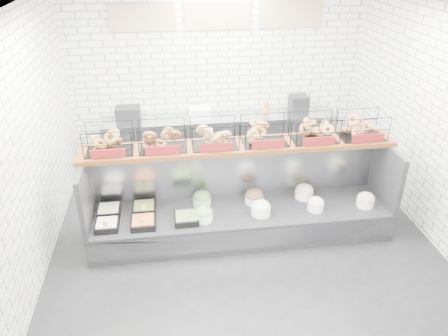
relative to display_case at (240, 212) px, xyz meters
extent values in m
plane|color=black|center=(0.01, -0.34, -0.33)|extent=(5.50, 5.50, 0.00)
cube|color=white|center=(0.01, 2.41, 1.17)|extent=(5.00, 0.02, 3.00)
cube|color=white|center=(-2.49, -0.34, 1.17)|extent=(0.02, 5.50, 3.00)
cube|color=white|center=(2.51, -0.34, 1.17)|extent=(0.02, 5.50, 3.00)
cube|color=white|center=(0.01, -0.34, 2.67)|extent=(5.00, 5.50, 0.02)
cube|color=#CAB88C|center=(-1.19, 2.38, 2.17)|extent=(1.05, 0.03, 0.42)
cube|color=#CAB88C|center=(0.01, 2.38, 2.17)|extent=(1.05, 0.03, 0.42)
cube|color=#CAB88C|center=(1.21, 2.38, 2.17)|extent=(1.05, 0.03, 0.42)
cube|color=black|center=(0.01, -0.04, -0.13)|extent=(4.00, 0.90, 0.40)
cube|color=#93969B|center=(0.01, -0.48, -0.11)|extent=(4.00, 0.03, 0.28)
cube|color=#93969B|center=(0.01, 0.37, 0.47)|extent=(4.00, 0.08, 0.80)
cube|color=black|center=(-1.96, -0.04, 0.47)|extent=(0.06, 0.90, 0.80)
cube|color=black|center=(1.98, -0.04, 0.47)|extent=(0.06, 0.90, 0.80)
cube|color=black|center=(-1.73, -0.24, 0.11)|extent=(0.29, 0.29, 0.08)
cube|color=silver|center=(-1.73, -0.24, 0.15)|extent=(0.25, 0.25, 0.04)
cube|color=#DEDC4D|center=(-1.73, -0.34, 0.20)|extent=(0.06, 0.01, 0.08)
cube|color=black|center=(-1.74, 0.09, 0.11)|extent=(0.30, 0.30, 0.08)
cube|color=silver|center=(-1.74, 0.09, 0.15)|extent=(0.25, 0.25, 0.04)
cube|color=#DEDC4D|center=(-1.74, -0.01, 0.20)|extent=(0.06, 0.01, 0.08)
cube|color=black|center=(-1.28, -0.24, 0.11)|extent=(0.31, 0.31, 0.08)
cube|color=orange|center=(-1.28, -0.24, 0.15)|extent=(0.27, 0.27, 0.04)
cube|color=#DEDC4D|center=(-1.28, -0.35, 0.20)|extent=(0.06, 0.01, 0.08)
cube|color=black|center=(-1.28, 0.09, 0.11)|extent=(0.30, 0.30, 0.08)
cube|color=olive|center=(-1.28, 0.09, 0.15)|extent=(0.26, 0.26, 0.04)
cube|color=#DEDC4D|center=(-1.28, -0.01, 0.20)|extent=(0.06, 0.01, 0.08)
cube|color=black|center=(-0.74, -0.23, 0.11)|extent=(0.31, 0.31, 0.08)
cube|color=olive|center=(-0.74, -0.23, 0.15)|extent=(0.26, 0.26, 0.04)
cube|color=#DEDC4D|center=(-0.74, -0.34, 0.20)|extent=(0.06, 0.01, 0.08)
cylinder|color=white|center=(-0.51, -0.23, 0.13)|extent=(0.24, 0.24, 0.11)
ellipsoid|color=#74954C|center=(-0.51, -0.23, 0.19)|extent=(0.23, 0.23, 0.16)
cylinder|color=white|center=(-0.50, 0.14, 0.13)|extent=(0.25, 0.25, 0.11)
ellipsoid|color=#618141|center=(-0.50, 0.14, 0.19)|extent=(0.24, 0.24, 0.17)
cylinder|color=white|center=(0.24, -0.20, 0.13)|extent=(0.26, 0.26, 0.11)
ellipsoid|color=silver|center=(0.24, -0.20, 0.19)|extent=(0.25, 0.25, 0.18)
cylinder|color=white|center=(0.21, 0.09, 0.13)|extent=(0.25, 0.25, 0.11)
ellipsoid|color=brown|center=(0.21, 0.09, 0.19)|extent=(0.25, 0.25, 0.17)
cylinder|color=white|center=(0.99, -0.20, 0.13)|extent=(0.22, 0.22, 0.11)
ellipsoid|color=silver|center=(0.99, -0.20, 0.19)|extent=(0.21, 0.21, 0.15)
cylinder|color=white|center=(0.93, 0.13, 0.13)|extent=(0.26, 0.26, 0.11)
ellipsoid|color=tan|center=(0.93, 0.13, 0.19)|extent=(0.25, 0.25, 0.18)
cylinder|color=white|center=(1.69, -0.19, 0.13)|extent=(0.24, 0.24, 0.11)
ellipsoid|color=#D1BA80|center=(1.69, -0.19, 0.19)|extent=(0.23, 0.23, 0.16)
cube|color=#4B2410|center=(0.01, 0.18, 0.90)|extent=(4.10, 0.50, 0.06)
cube|color=black|center=(-1.63, 0.18, 1.10)|extent=(0.60, 0.38, 0.34)
cube|color=maroon|center=(-1.63, -0.03, 1.00)|extent=(0.42, 0.02, 0.11)
cube|color=black|center=(-0.97, 0.18, 1.10)|extent=(0.60, 0.38, 0.34)
cube|color=maroon|center=(-0.97, -0.03, 1.00)|extent=(0.42, 0.02, 0.11)
cube|color=black|center=(-0.32, 0.18, 1.10)|extent=(0.60, 0.38, 0.34)
cube|color=maroon|center=(-0.32, -0.03, 1.00)|extent=(0.42, 0.02, 0.11)
cube|color=black|center=(0.34, 0.18, 1.10)|extent=(0.60, 0.38, 0.34)
cube|color=maroon|center=(0.34, -0.03, 1.00)|extent=(0.42, 0.02, 0.11)
cube|color=black|center=(1.00, 0.18, 1.10)|extent=(0.60, 0.38, 0.34)
cube|color=maroon|center=(1.00, -0.03, 1.00)|extent=(0.42, 0.02, 0.11)
cube|color=black|center=(1.65, 0.18, 1.10)|extent=(0.60, 0.38, 0.34)
cube|color=maroon|center=(1.65, -0.03, 1.00)|extent=(0.42, 0.02, 0.11)
cube|color=#93969B|center=(0.01, 2.09, 0.12)|extent=(4.00, 0.60, 0.90)
cube|color=black|center=(-1.54, 2.10, 0.69)|extent=(0.40, 0.30, 0.24)
cube|color=silver|center=(-0.35, 2.07, 0.66)|extent=(0.35, 0.28, 0.18)
cylinder|color=orange|center=(0.81, 2.13, 0.68)|extent=(0.09, 0.09, 0.22)
cube|color=black|center=(1.39, 2.11, 0.72)|extent=(0.30, 0.30, 0.30)
camera|label=1|loc=(-0.89, -4.87, 3.32)|focal=35.00mm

